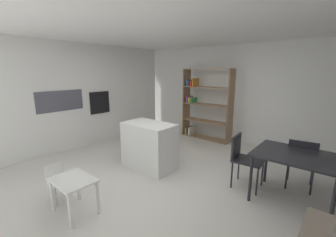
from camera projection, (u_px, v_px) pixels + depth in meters
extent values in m
plane|color=beige|center=(162.00, 176.00, 4.01)|extent=(9.43, 9.43, 0.00)
cube|color=white|center=(160.00, 25.00, 3.45)|extent=(6.85, 6.00, 0.06)
cube|color=white|center=(233.00, 94.00, 5.95)|extent=(6.85, 0.06, 2.59)
cube|color=white|center=(74.00, 95.00, 5.64)|extent=(0.66, 5.41, 2.59)
cube|color=#4C4C56|center=(60.00, 101.00, 5.06)|extent=(0.01, 1.09, 0.48)
cube|color=black|center=(100.00, 102.00, 5.85)|extent=(0.04, 0.57, 0.58)
cylinder|color=#B7BABC|center=(98.00, 93.00, 5.82)|extent=(0.02, 0.45, 0.02)
cube|color=white|center=(149.00, 145.00, 4.32)|extent=(1.05, 0.60, 0.91)
cube|color=#997551|center=(186.00, 102.00, 6.54)|extent=(0.02, 0.37, 1.97)
cube|color=#997551|center=(231.00, 107.00, 5.65)|extent=(0.02, 0.37, 1.97)
cube|color=#997551|center=(208.00, 69.00, 5.88)|extent=(1.43, 0.37, 0.02)
cube|color=#997551|center=(206.00, 138.00, 6.30)|extent=(1.43, 0.37, 0.02)
cube|color=#997551|center=(206.00, 121.00, 6.20)|extent=(1.39, 0.37, 0.02)
cube|color=#997551|center=(207.00, 105.00, 6.09)|extent=(1.39, 0.37, 0.02)
cube|color=#997551|center=(208.00, 87.00, 5.99)|extent=(1.39, 0.37, 0.02)
cube|color=gold|center=(188.00, 130.00, 6.67)|extent=(0.04, 0.31, 0.20)
cube|color=#38383D|center=(190.00, 130.00, 6.63)|extent=(0.04, 0.31, 0.23)
cube|color=silver|center=(192.00, 131.00, 6.59)|extent=(0.06, 0.31, 0.23)
cube|color=#8E4793|center=(190.00, 99.00, 6.44)|extent=(0.04, 0.31, 0.18)
cube|color=gold|center=(192.00, 100.00, 6.40)|extent=(0.06, 0.31, 0.15)
cube|color=#338E4C|center=(194.00, 100.00, 6.35)|extent=(0.04, 0.31, 0.15)
cube|color=#2D6BAD|center=(190.00, 83.00, 6.34)|extent=(0.04, 0.31, 0.18)
cube|color=#38383D|center=(191.00, 83.00, 6.31)|extent=(0.04, 0.31, 0.16)
cube|color=red|center=(193.00, 83.00, 6.27)|extent=(0.05, 0.31, 0.15)
cube|color=orange|center=(195.00, 82.00, 6.21)|extent=(0.03, 0.31, 0.23)
cube|color=white|center=(73.00, 180.00, 2.89)|extent=(0.60, 0.45, 0.03)
cube|color=white|center=(52.00, 196.00, 2.97)|extent=(0.04, 0.04, 0.47)
cube|color=white|center=(71.00, 211.00, 2.65)|extent=(0.04, 0.04, 0.47)
cube|color=white|center=(78.00, 185.00, 3.25)|extent=(0.04, 0.04, 0.47)
cube|color=white|center=(97.00, 198.00, 2.92)|extent=(0.04, 0.04, 0.47)
cube|color=white|center=(59.00, 183.00, 3.23)|extent=(0.27, 0.27, 0.02)
cube|color=white|center=(55.00, 172.00, 3.28)|extent=(0.03, 0.26, 0.26)
cube|color=white|center=(56.00, 197.00, 3.12)|extent=(0.03, 0.03, 0.26)
cube|color=white|center=(70.00, 191.00, 3.27)|extent=(0.03, 0.03, 0.26)
cube|color=white|center=(50.00, 192.00, 3.25)|extent=(0.03, 0.03, 0.26)
cube|color=white|center=(64.00, 186.00, 3.41)|extent=(0.03, 0.03, 0.26)
cube|color=#232328|center=(297.00, 155.00, 3.08)|extent=(1.10, 0.87, 0.03)
cylinder|color=#232328|center=(251.00, 179.00, 3.19)|extent=(0.04, 0.04, 0.72)
cylinder|color=#232328|center=(333.00, 204.00, 2.57)|extent=(0.04, 0.04, 0.72)
cylinder|color=#232328|center=(266.00, 162.00, 3.75)|extent=(0.04, 0.04, 0.72)
cube|color=#232328|center=(301.00, 161.00, 3.56)|extent=(0.45, 0.48, 0.03)
cube|color=#232328|center=(303.00, 153.00, 3.35)|extent=(0.41, 0.08, 0.39)
cylinder|color=#232328|center=(312.00, 173.00, 3.67)|extent=(0.03, 0.03, 0.45)
cylinder|color=#232328|center=(289.00, 168.00, 3.85)|extent=(0.03, 0.03, 0.45)
cylinder|color=#232328|center=(312.00, 182.00, 3.36)|extent=(0.03, 0.03, 0.45)
cylinder|color=#232328|center=(287.00, 176.00, 3.55)|extent=(0.03, 0.03, 0.45)
cube|color=#232328|center=(248.00, 160.00, 3.56)|extent=(0.50, 0.46, 0.03)
cube|color=#232328|center=(236.00, 146.00, 3.64)|extent=(0.07, 0.43, 0.39)
cylinder|color=#232328|center=(257.00, 182.00, 3.35)|extent=(0.03, 0.03, 0.46)
cylinder|color=#232328|center=(262.00, 173.00, 3.65)|extent=(0.03, 0.03, 0.46)
cylinder|color=#232328|center=(232.00, 175.00, 3.58)|extent=(0.03, 0.03, 0.46)
cylinder|color=#232328|center=(239.00, 167.00, 3.87)|extent=(0.03, 0.03, 0.46)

